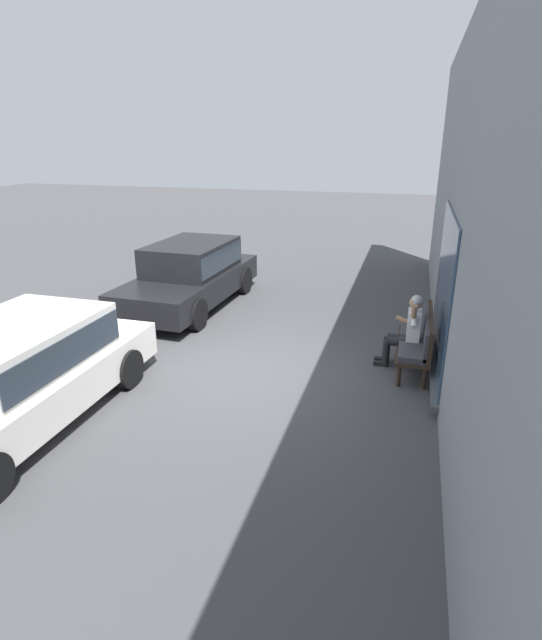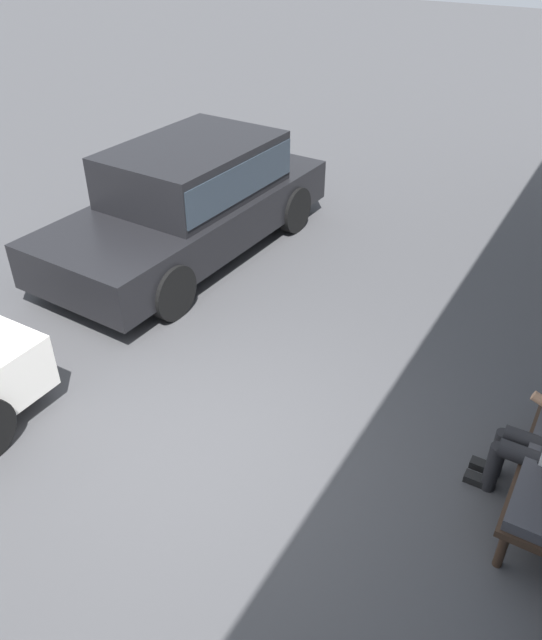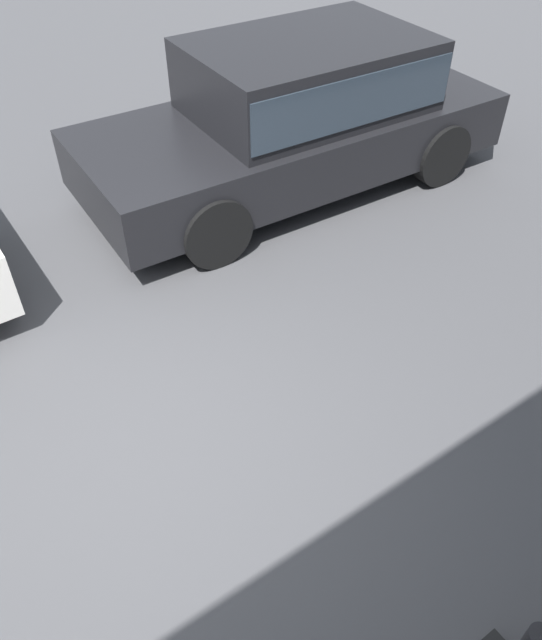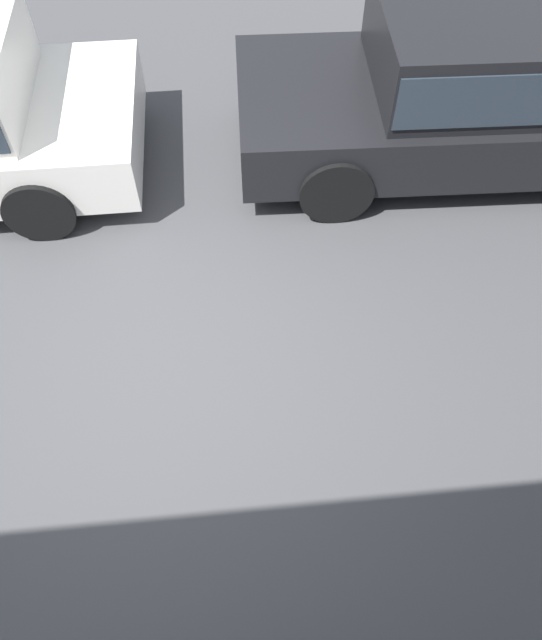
{
  "view_description": "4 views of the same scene",
  "coord_description": "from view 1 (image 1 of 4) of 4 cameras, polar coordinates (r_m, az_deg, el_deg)",
  "views": [
    {
      "loc": [
        7.31,
        2.6,
        3.8
      ],
      "look_at": [
        -0.51,
        0.38,
        0.81
      ],
      "focal_mm": 28.0,
      "sensor_mm": 36.0,
      "label": 1
    },
    {
      "loc": [
        3.08,
        2.6,
        4.13
      ],
      "look_at": [
        -1.17,
        0.08,
        0.78
      ],
      "focal_mm": 35.0,
      "sensor_mm": 36.0,
      "label": 2
    },
    {
      "loc": [
        0.59,
        2.6,
        3.5
      ],
      "look_at": [
        -0.98,
        0.31,
        0.99
      ],
      "focal_mm": 35.0,
      "sensor_mm": 36.0,
      "label": 3
    },
    {
      "loc": [
        -0.66,
        2.6,
        4.23
      ],
      "look_at": [
        -0.89,
        0.15,
        0.76
      ],
      "focal_mm": 35.0,
      "sensor_mm": 36.0,
      "label": 4
    }
  ],
  "objects": [
    {
      "name": "building_facade",
      "position": [
        7.43,
        22.29,
        11.0
      ],
      "size": [
        18.0,
        0.51,
        5.63
      ],
      "color": "gray",
      "rests_on": "ground_plane"
    },
    {
      "name": "ground_plane",
      "position": [
        8.64,
        -3.37,
        -5.94
      ],
      "size": [
        60.0,
        60.0,
        0.0
      ],
      "primitive_type": "plane",
      "color": "#424244"
    },
    {
      "name": "parked_car_mid",
      "position": [
        7.7,
        -27.21,
        -5.24
      ],
      "size": [
        4.64,
        1.97,
        1.44
      ],
      "color": "white",
      "rests_on": "ground_plane"
    },
    {
      "name": "parked_car_near",
      "position": [
        11.93,
        -9.16,
        5.46
      ],
      "size": [
        4.5,
        2.01,
        1.5
      ],
      "color": "black",
      "rests_on": "ground_plane"
    },
    {
      "name": "bench",
      "position": [
        8.96,
        16.64,
        -1.96
      ],
      "size": [
        1.8,
        0.55,
        0.98
      ],
      "color": "#332319",
      "rests_on": "ground_plane"
    },
    {
      "name": "person_on_phone",
      "position": [
        8.89,
        15.3,
        -1.08
      ],
      "size": [
        0.73,
        0.74,
        1.31
      ],
      "color": "black",
      "rests_on": "ground_plane"
    }
  ]
}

